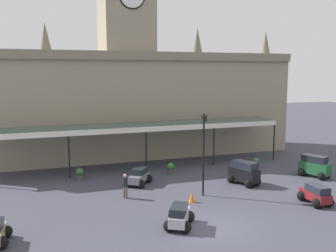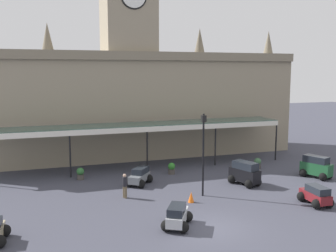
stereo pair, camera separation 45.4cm
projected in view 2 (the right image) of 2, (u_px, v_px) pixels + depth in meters
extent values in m
plane|color=#3F404C|center=(212.00, 228.00, 21.33)|extent=(140.00, 140.00, 0.00)
cube|color=gray|center=(129.00, 105.00, 38.98)|extent=(33.67, 5.85, 10.30)
cube|color=gray|center=(136.00, 56.00, 35.44)|extent=(33.67, 0.30, 0.80)
cube|color=gray|center=(128.00, 10.00, 37.70)|extent=(4.80, 4.80, 8.04)
cone|color=#6E6554|center=(47.00, 37.00, 35.68)|extent=(1.10, 1.10, 2.60)
cone|color=#6E6554|center=(200.00, 41.00, 40.49)|extent=(1.10, 1.10, 2.60)
cone|color=#6E6554|center=(268.00, 43.00, 43.11)|extent=(1.10, 1.10, 2.60)
cube|color=#38564C|center=(143.00, 125.00, 34.36)|extent=(25.65, 3.20, 0.16)
cube|color=silver|center=(148.00, 129.00, 32.89)|extent=(25.65, 0.12, 0.44)
cylinder|color=black|center=(70.00, 154.00, 31.24)|extent=(0.14, 0.14, 3.75)
cylinder|color=black|center=(147.00, 149.00, 33.27)|extent=(0.14, 0.14, 3.75)
cylinder|color=black|center=(215.00, 145.00, 35.31)|extent=(0.14, 0.14, 3.75)
cylinder|color=black|center=(276.00, 141.00, 37.34)|extent=(0.14, 0.14, 3.75)
cube|color=slate|center=(139.00, 178.00, 29.39)|extent=(2.09, 2.33, 0.55)
cube|color=#1E232B|center=(140.00, 170.00, 29.51)|extent=(1.61, 1.73, 0.45)
sphere|color=black|center=(141.00, 184.00, 28.55)|extent=(0.64, 0.64, 0.64)
sphere|color=black|center=(130.00, 183.00, 28.85)|extent=(0.64, 0.64, 0.64)
sphere|color=black|center=(149.00, 178.00, 30.00)|extent=(0.64, 0.64, 0.64)
sphere|color=black|center=(138.00, 177.00, 30.30)|extent=(0.64, 0.64, 0.64)
cube|color=maroon|center=(315.00, 196.00, 25.00)|extent=(1.00, 2.29, 0.55)
cube|color=#1E232B|center=(318.00, 190.00, 24.74)|extent=(0.90, 1.59, 0.45)
sphere|color=black|center=(302.00, 196.00, 25.65)|extent=(0.64, 0.64, 0.64)
sphere|color=black|center=(313.00, 195.00, 25.89)|extent=(0.64, 0.64, 0.64)
sphere|color=black|center=(317.00, 204.00, 24.17)|extent=(0.64, 0.64, 0.64)
sphere|color=black|center=(329.00, 203.00, 24.42)|extent=(0.64, 0.64, 0.64)
cube|color=black|center=(245.00, 175.00, 29.36)|extent=(1.69, 2.58, 0.95)
cube|color=#1E232B|center=(245.00, 165.00, 29.21)|extent=(1.47, 2.09, 0.55)
sphere|color=black|center=(232.00, 179.00, 29.79)|extent=(0.64, 0.64, 0.64)
sphere|color=black|center=(240.00, 177.00, 30.37)|extent=(0.64, 0.64, 0.64)
sphere|color=black|center=(249.00, 184.00, 28.46)|extent=(0.64, 0.64, 0.64)
sphere|color=black|center=(257.00, 182.00, 29.04)|extent=(0.64, 0.64, 0.64)
cube|color=#1E512D|center=(316.00, 169.00, 31.30)|extent=(1.79, 2.58, 0.95)
cube|color=#1E232B|center=(316.00, 159.00, 31.23)|extent=(1.55, 2.10, 0.55)
sphere|color=black|center=(329.00, 175.00, 31.03)|extent=(0.64, 0.64, 0.64)
sphere|color=black|center=(323.00, 177.00, 30.41)|extent=(0.64, 0.64, 0.64)
sphere|color=black|center=(309.00, 171.00, 32.30)|extent=(0.64, 0.64, 0.64)
sphere|color=black|center=(303.00, 173.00, 31.68)|extent=(0.64, 0.64, 0.64)
sphere|color=black|center=(0.00, 242.00, 18.86)|extent=(0.64, 0.64, 0.64)
sphere|color=black|center=(5.00, 231.00, 20.16)|extent=(0.64, 0.64, 0.64)
cube|color=#B2B5BA|center=(177.00, 217.00, 21.42)|extent=(1.90, 2.40, 0.55)
cube|color=#1E232B|center=(177.00, 210.00, 21.15)|extent=(1.49, 1.76, 0.45)
sphere|color=black|center=(172.00, 215.00, 22.29)|extent=(0.64, 0.64, 0.64)
sphere|color=black|center=(187.00, 216.00, 22.12)|extent=(0.64, 0.64, 0.64)
sphere|color=black|center=(167.00, 226.00, 20.78)|extent=(0.64, 0.64, 0.64)
sphere|color=black|center=(183.00, 227.00, 20.61)|extent=(0.64, 0.64, 0.64)
cylinder|color=brown|center=(126.00, 192.00, 26.23)|extent=(0.17, 0.17, 0.82)
cylinder|color=brown|center=(124.00, 192.00, 26.40)|extent=(0.17, 0.17, 0.82)
cylinder|color=black|center=(125.00, 182.00, 26.22)|extent=(0.34, 0.34, 0.62)
sphere|color=tan|center=(125.00, 175.00, 26.16)|extent=(0.23, 0.23, 0.23)
cylinder|color=black|center=(203.00, 159.00, 26.48)|extent=(0.13, 0.13, 5.13)
cube|color=black|center=(204.00, 119.00, 26.09)|extent=(0.30, 0.30, 0.44)
sphere|color=black|center=(204.00, 114.00, 26.05)|extent=(0.14, 0.14, 0.14)
cone|color=orange|center=(191.00, 197.00, 25.44)|extent=(0.40, 0.40, 0.70)
cylinder|color=#47423D|center=(172.00, 171.00, 32.47)|extent=(0.56, 0.56, 0.42)
sphere|color=#2D7627|center=(172.00, 166.00, 32.41)|extent=(0.60, 0.60, 0.60)
cylinder|color=#47423D|center=(81.00, 177.00, 30.80)|extent=(0.56, 0.56, 0.42)
sphere|color=#2D6430|center=(80.00, 171.00, 30.74)|extent=(0.60, 0.60, 0.60)
cylinder|color=#47423D|center=(257.00, 166.00, 34.24)|extent=(0.56, 0.56, 0.42)
sphere|color=#3D6741|center=(258.00, 161.00, 34.18)|extent=(0.60, 0.60, 0.60)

